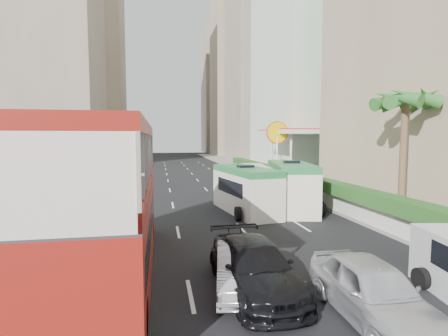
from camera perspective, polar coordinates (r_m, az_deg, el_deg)
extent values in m
plane|color=black|center=(13.44, 9.76, -15.10)|extent=(200.00, 200.00, 0.00)
cube|color=maroon|center=(12.11, -17.86, -5.08)|extent=(2.50, 11.00, 5.06)
imported|color=silver|center=(11.30, 2.52, -19.01)|extent=(2.01, 4.06, 1.28)
imported|color=silver|center=(10.32, 22.94, -21.86)|extent=(1.89, 4.54, 1.54)
imported|color=black|center=(11.20, 4.95, -19.25)|extent=(2.30, 5.14, 1.46)
imported|color=silver|center=(27.70, 1.44, -4.62)|extent=(3.15, 5.20, 1.35)
cube|color=silver|center=(21.59, 3.50, -3.59)|extent=(3.08, 6.55, 2.79)
cube|color=silver|center=(22.89, 10.88, -2.94)|extent=(3.53, 7.05, 2.99)
cube|color=silver|center=(33.47, 4.90, -1.23)|extent=(2.77, 5.34, 2.04)
cube|color=#99968C|center=(39.46, 9.52, -1.70)|extent=(6.00, 120.00, 0.18)
cube|color=silver|center=(28.20, 11.81, -3.15)|extent=(0.30, 44.00, 1.00)
cube|color=#2D6626|center=(28.10, 11.84, -1.44)|extent=(1.10, 44.00, 0.70)
cylinder|color=brown|center=(20.03, 27.17, 0.92)|extent=(0.36, 0.36, 6.40)
cube|color=silver|center=(37.74, 12.04, 2.01)|extent=(6.50, 8.00, 5.50)
cube|color=gray|center=(76.13, 7.57, 20.42)|extent=(16.00, 16.00, 50.00)
cube|color=tan|center=(97.81, 2.47, 15.15)|extent=(14.00, 14.00, 44.00)
cube|color=gray|center=(118.80, 0.04, 12.36)|extent=(14.00, 14.00, 40.00)
cube|color=gray|center=(72.86, -27.55, 21.46)|extent=(18.00, 18.00, 52.00)
cube|color=tan|center=(104.97, -20.61, 14.70)|extent=(16.00, 16.00, 46.00)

